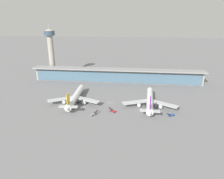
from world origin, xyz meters
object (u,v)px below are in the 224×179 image
at_px(airliner_left_stand, 75,97).
at_px(service_truck_under_wing_red, 113,111).
at_px(service_truck_mid_apron_white, 65,98).
at_px(service_truck_near_nose_blue, 171,115).
at_px(safety_cone_alpha, 48,112).
at_px(service_truck_by_tail_grey, 94,114).
at_px(control_tower, 51,49).
at_px(airliner_centre_stand, 150,100).

xyz_separation_m(airliner_left_stand, service_truck_under_wing_red, (33.24, -14.44, -3.99)).
distance_m(airliner_left_stand, service_truck_mid_apron_white, 13.79).
xyz_separation_m(service_truck_near_nose_blue, safety_cone_alpha, (-91.15, -4.17, -0.49)).
height_order(service_truck_by_tail_grey, safety_cone_alpha, service_truck_by_tail_grey).
height_order(service_truck_near_nose_blue, service_truck_mid_apron_white, same).
xyz_separation_m(service_truck_under_wing_red, service_truck_mid_apron_white, (-44.62, 21.13, 0.00)).
distance_m(control_tower, safety_cone_alpha, 104.60).
bearing_deg(airliner_centre_stand, safety_cone_alpha, -165.12).
xyz_separation_m(airliner_left_stand, safety_cone_alpha, (-15.15, -20.39, -4.49)).
xyz_separation_m(airliner_centre_stand, service_truck_mid_apron_white, (-72.90, 6.71, -3.99)).
xyz_separation_m(service_truck_under_wing_red, safety_cone_alpha, (-48.40, -5.95, -0.49)).
relative_size(service_truck_near_nose_blue, safety_cone_alpha, 9.59).
distance_m(airliner_left_stand, safety_cone_alpha, 25.80).
distance_m(airliner_left_stand, service_truck_by_tail_grey, 29.56).
height_order(airliner_centre_stand, control_tower, control_tower).
bearing_deg(safety_cone_alpha, service_truck_near_nose_blue, 2.62).
bearing_deg(airliner_centre_stand, airliner_left_stand, 179.98).
relative_size(service_truck_under_wing_red, control_tower, 0.11).
height_order(airliner_left_stand, service_truck_under_wing_red, airliner_left_stand).
bearing_deg(airliner_centre_stand, service_truck_near_nose_blue, -48.21).
bearing_deg(airliner_centre_stand, service_truck_by_tail_grey, -152.72).
bearing_deg(control_tower, service_truck_under_wing_red, -46.91).
bearing_deg(service_truck_mid_apron_white, service_truck_under_wing_red, -25.34).
bearing_deg(service_truck_by_tail_grey, control_tower, 125.94).
bearing_deg(service_truck_near_nose_blue, airliner_centre_stand, 131.79).
bearing_deg(service_truck_by_tail_grey, airliner_centre_stand, 27.28).
bearing_deg(control_tower, airliner_left_stand, -56.37).
bearing_deg(control_tower, service_truck_by_tail_grey, -54.06).
distance_m(service_truck_near_nose_blue, control_tower, 156.69).
xyz_separation_m(airliner_centre_stand, control_tower, (-110.12, 73.08, 28.54)).
relative_size(control_tower, safety_cone_alpha, 87.00).
distance_m(service_truck_mid_apron_white, service_truck_by_tail_grey, 42.10).
relative_size(service_truck_near_nose_blue, control_tower, 0.11).
height_order(airliner_left_stand, service_truck_by_tail_grey, airliner_left_stand).
xyz_separation_m(airliner_left_stand, service_truck_by_tail_grey, (19.92, -21.47, -3.99)).
xyz_separation_m(airliner_centre_stand, safety_cone_alpha, (-76.67, -20.37, -4.49)).
bearing_deg(control_tower, service_truck_near_nose_blue, -35.62).
bearing_deg(service_truck_near_nose_blue, service_truck_by_tail_grey, -174.65).
height_order(service_truck_mid_apron_white, service_truck_by_tail_grey, same).
height_order(airliner_centre_stand, service_truck_by_tail_grey, airliner_centre_stand).
bearing_deg(control_tower, airliner_centre_stand, -33.57).
bearing_deg(safety_cone_alpha, control_tower, 109.69).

